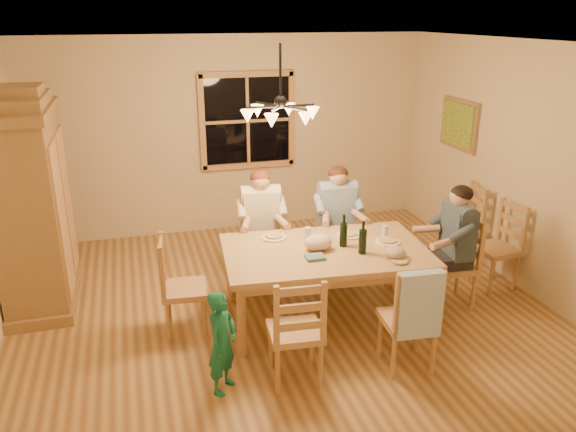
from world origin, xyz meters
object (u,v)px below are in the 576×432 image
object	(u,v)px
chair_near_left	(295,347)
chair_end_left	(186,303)
chair_far_left	(262,257)
child	(222,342)
chair_near_right	(407,335)
chair_far_right	(336,251)
chair_spare_back	(459,238)
chair_spare_front	(494,261)
chair_end_right	(451,279)
adult_plaid_man	(337,208)
adult_slate_man	(456,232)
dining_table	(325,258)
chandelier	(281,112)
wine_bottle_a	(344,231)
adult_woman	(261,213)
armoire	(33,208)
wine_bottle_b	(363,237)

from	to	relation	value
chair_near_left	chair_end_left	size ratio (longest dim) A/B	1.00
chair_far_left	child	world-z (taller)	chair_far_left
child	chair_near_right	bearing A→B (deg)	-54.93
child	chair_far_right	bearing A→B (deg)	-4.22
child	chair_spare_back	world-z (taller)	chair_spare_back
chair_far_right	chair_spare_front	bearing A→B (deg)	159.44
child	chair_spare_front	size ratio (longest dim) A/B	0.91
chair_near_right	chair_end_right	xyz separation A→B (m)	(0.97, 0.86, 0.00)
chair_far_right	adult_plaid_man	world-z (taller)	adult_plaid_man
chair_end_right	chair_spare_back	size ratio (longest dim) A/B	1.00
adult_slate_man	chair_spare_front	bearing A→B (deg)	-65.02
adult_slate_man	chair_spare_front	distance (m)	0.92
chair_end_left	dining_table	bearing A→B (deg)	90.00
chair_near_left	chandelier	bearing A→B (deg)	84.92
child	adult_plaid_man	bearing A→B (deg)	-4.22
chair_end_right	adult_slate_man	xyz separation A→B (m)	(-0.00, 0.00, 0.54)
chair_end_left	chair_spare_back	size ratio (longest dim) A/B	1.00
wine_bottle_a	adult_slate_man	bearing A→B (deg)	-7.04
adult_woman	wine_bottle_a	world-z (taller)	adult_woman
chair_spare_front	adult_woman	bearing A→B (deg)	67.00
adult_slate_man	chair_spare_back	xyz separation A→B (m)	(0.70, 0.97, -0.54)
chair_end_right	chair_near_right	bearing A→B (deg)	136.74
wine_bottle_a	chair_spare_front	xyz separation A→B (m)	(1.89, 0.11, -0.62)
armoire	dining_table	size ratio (longest dim) A/B	1.10
adult_slate_man	chair_near_right	bearing A→B (deg)	136.74
wine_bottle_a	child	size ratio (longest dim) A/B	0.37
wine_bottle_b	chair_spare_back	bearing A→B (deg)	30.34
chair_near_right	wine_bottle_a	size ratio (longest dim) A/B	3.00
wine_bottle_a	wine_bottle_b	world-z (taller)	same
adult_plaid_man	chair_spare_front	xyz separation A→B (m)	(1.62, -0.77, -0.54)
chair_near_left	chair_spare_back	xyz separation A→B (m)	(2.67, 1.75, 0.00)
chair_end_left	wine_bottle_a	distance (m)	1.70
dining_table	chair_far_right	distance (m)	1.08
chair_far_left	chair_near_right	size ratio (longest dim) A/B	1.00
dining_table	chair_near_left	world-z (taller)	chair_near_left
armoire	chair_far_right	bearing A→B (deg)	-5.22
chair_end_left	chair_spare_back	distance (m)	3.55
chandelier	adult_slate_man	size ratio (longest dim) A/B	0.88
chair_end_left	wine_bottle_a	size ratio (longest dim) A/B	3.00
chair_end_left	adult_slate_man	size ratio (longest dim) A/B	1.13
chair_spare_back	dining_table	bearing A→B (deg)	121.07
adult_slate_man	armoire	bearing A→B (deg)	77.34
chair_end_right	wine_bottle_a	xyz separation A→B (m)	(-1.19, 0.15, 0.62)
chandelier	chair_spare_front	world-z (taller)	chandelier
chair_near_right	armoire	bearing A→B (deg)	150.61
adult_woman	chandelier	bearing A→B (deg)	99.47
armoire	chair_spare_back	bearing A→B (deg)	-4.18
chair_far_left	chandelier	bearing A→B (deg)	99.47
chair_far_left	chair_far_right	xyz separation A→B (m)	(0.89, -0.08, 0.00)
armoire	wine_bottle_b	distance (m)	3.40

